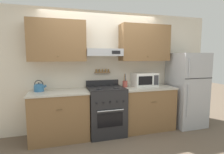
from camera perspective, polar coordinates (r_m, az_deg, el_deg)
The scene contains 9 objects.
ground_plane at distance 3.55m, azimuth -0.63°, elevation -19.85°, with size 16.00×16.00×0.00m, color brown.
wall_back at distance 3.79m, azimuth -3.07°, elevation 5.21°, with size 5.20×0.46×2.55m.
counter_left at distance 3.59m, azimuth -16.65°, elevation -11.83°, with size 1.09×0.67×0.93m.
counter_right at distance 4.00m, azimuth 11.14°, elevation -9.73°, with size 1.13×0.67×0.93m.
stove_range at distance 3.66m, azimuth -2.00°, elevation -10.82°, with size 0.72×0.71×1.08m.
refrigerator at distance 4.41m, azimuth 23.10°, elevation -3.72°, with size 0.69×0.75×1.66m.
tea_kettle at distance 3.60m, azimuth -22.72°, elevation -3.07°, with size 0.23×0.18×0.22m.
microwave at distance 4.00m, azimuth 10.57°, elevation -0.78°, with size 0.54×0.36×0.29m.
utensil_crock at distance 3.80m, azimuth 4.27°, elevation -2.13°, with size 0.11×0.11×0.29m.
Camera 1 is at (-0.84, -3.06, 1.59)m, focal length 28.00 mm.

